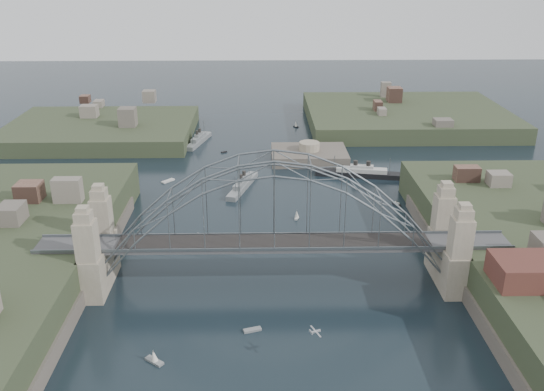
{
  "coord_description": "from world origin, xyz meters",
  "views": [
    {
      "loc": [
        -2.27,
        -92.8,
        55.38
      ],
      "look_at": [
        0.0,
        18.0,
        10.0
      ],
      "focal_mm": 38.49,
      "sensor_mm": 36.0,
      "label": 1
    }
  ],
  "objects_px": {
    "fort_island": "(309,161)",
    "naval_cruiser_far": "(199,140)",
    "naval_cruiser_near": "(243,185)",
    "bridge": "(274,222)",
    "ocean_liner": "(361,173)"
  },
  "relations": [
    {
      "from": "ocean_liner",
      "to": "naval_cruiser_far",
      "type": "bearing_deg",
      "value": 145.98
    },
    {
      "from": "naval_cruiser_far",
      "to": "ocean_liner",
      "type": "bearing_deg",
      "value": -34.02
    },
    {
      "from": "naval_cruiser_near",
      "to": "naval_cruiser_far",
      "type": "xyz_separation_m",
      "value": [
        -15.13,
        39.85,
        0.06
      ]
    },
    {
      "from": "bridge",
      "to": "fort_island",
      "type": "distance_m",
      "value": 72.14
    },
    {
      "from": "naval_cruiser_near",
      "to": "ocean_liner",
      "type": "relative_size",
      "value": 0.76
    },
    {
      "from": "naval_cruiser_near",
      "to": "naval_cruiser_far",
      "type": "height_order",
      "value": "naval_cruiser_far"
    },
    {
      "from": "bridge",
      "to": "naval_cruiser_far",
      "type": "distance_m",
      "value": 90.93
    },
    {
      "from": "fort_island",
      "to": "naval_cruiser_near",
      "type": "relative_size",
      "value": 1.16
    },
    {
      "from": "bridge",
      "to": "naval_cruiser_far",
      "type": "relative_size",
      "value": 4.67
    },
    {
      "from": "bridge",
      "to": "fort_island",
      "type": "xyz_separation_m",
      "value": [
        12.0,
        70.0,
        -12.66
      ]
    },
    {
      "from": "fort_island",
      "to": "naval_cruiser_far",
      "type": "height_order",
      "value": "naval_cruiser_far"
    },
    {
      "from": "bridge",
      "to": "naval_cruiser_near",
      "type": "distance_m",
      "value": 49.46
    },
    {
      "from": "ocean_liner",
      "to": "bridge",
      "type": "bearing_deg",
      "value": -114.33
    },
    {
      "from": "fort_island",
      "to": "naval_cruiser_near",
      "type": "bearing_deg",
      "value": -130.3
    },
    {
      "from": "fort_island",
      "to": "naval_cruiser_far",
      "type": "bearing_deg",
      "value": 152.9
    }
  ]
}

